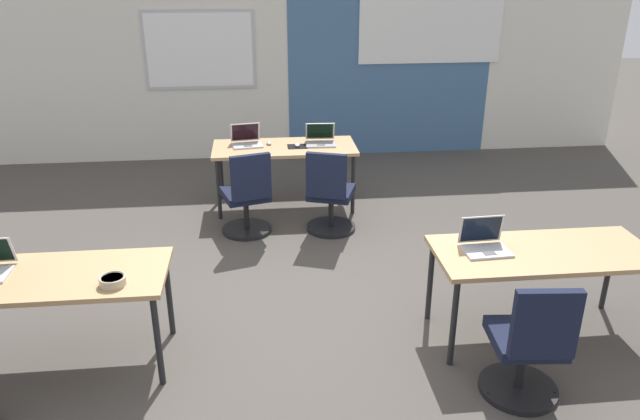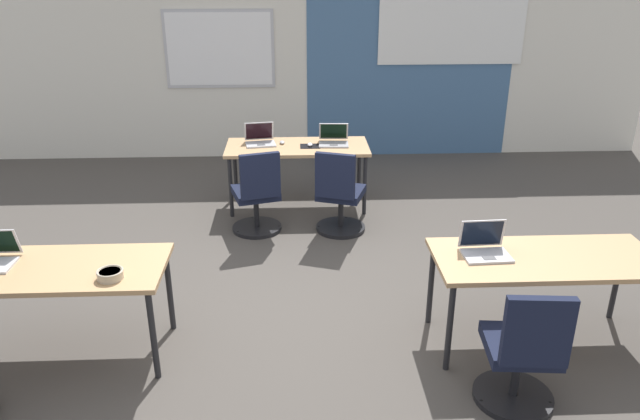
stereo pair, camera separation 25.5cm
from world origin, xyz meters
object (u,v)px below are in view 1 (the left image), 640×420
at_px(desk_near_right, 543,258).
at_px(chair_near_right_inner, 528,350).
at_px(laptop_far_right, 321,140).
at_px(chair_far_right, 330,199).
at_px(desk_near_left, 48,283).
at_px(mouse_far_right, 297,145).
at_px(laptop_near_right_inner, 485,243).
at_px(desk_far_center, 285,151).
at_px(chair_far_left, 247,200).
at_px(laptop_far_left, 247,141).
at_px(snack_bowl, 113,280).
at_px(mouse_far_left, 269,143).

bearing_deg(desk_near_right, chair_near_right_inner, -118.32).
xyz_separation_m(laptop_far_right, chair_far_right, (0.01, -0.83, -0.39)).
xyz_separation_m(desk_near_right, laptop_far_right, (-1.34, 2.85, 0.11)).
xyz_separation_m(desk_near_left, chair_near_right_inner, (3.12, -0.70, -0.28)).
distance_m(desk_near_left, mouse_far_right, 3.35).
bearing_deg(desk_near_left, chair_near_right_inner, -12.70).
height_order(laptop_near_right_inner, chair_far_right, laptop_near_right_inner).
bearing_deg(desk_far_center, desk_near_left, -122.01).
distance_m(chair_far_left, chair_near_right_inner, 3.30).
distance_m(laptop_far_left, chair_near_right_inner, 4.04).
distance_m(chair_far_right, snack_bowl, 2.81).
relative_size(mouse_far_left, laptop_far_right, 0.30).
bearing_deg(laptop_near_right_inner, chair_far_right, 111.72).
bearing_deg(mouse_far_left, chair_far_right, -55.46).
bearing_deg(mouse_far_right, chair_far_right, -69.52).
bearing_deg(desk_near_left, snack_bowl, -20.93).
xyz_separation_m(mouse_far_left, mouse_far_right, (0.31, -0.12, 0.00)).
distance_m(chair_far_left, chair_far_right, 0.85).
distance_m(chair_near_right_inner, chair_far_right, 2.89).
relative_size(mouse_far_left, mouse_far_right, 1.03).
distance_m(mouse_far_left, chair_near_right_inner, 3.92).
height_order(desk_far_center, laptop_near_right_inner, laptop_near_right_inner).
distance_m(desk_near_right, laptop_near_right_inner, 0.45).
distance_m(desk_near_left, chair_near_right_inner, 3.21).
height_order(desk_far_center, snack_bowl, snack_bowl).
xyz_separation_m(chair_far_left, chair_far_right, (0.85, -0.04, 0.00)).
height_order(laptop_near_right_inner, laptop_far_right, laptop_near_right_inner).
xyz_separation_m(desk_near_right, laptop_near_right_inner, (-0.43, 0.06, 0.11)).
bearing_deg(desk_near_left, desk_far_center, 57.99).
distance_m(mouse_far_left, laptop_near_right_inner, 3.19).
distance_m(desk_near_right, chair_near_right_inner, 0.85).
distance_m(chair_near_right_inner, snack_bowl, 2.72).
height_order(chair_far_left, laptop_far_right, laptop_far_right).
distance_m(laptop_near_right_inner, laptop_far_right, 2.93).
xyz_separation_m(laptop_far_right, snack_bowl, (-1.69, -3.03, -0.01)).
bearing_deg(chair_far_left, snack_bowl, 53.21).
bearing_deg(laptop_far_left, desk_far_center, -20.98).
bearing_deg(chair_far_right, chair_near_right_inner, 128.25).
relative_size(desk_far_center, laptop_far_left, 4.33).
bearing_deg(laptop_far_right, chair_far_right, -86.40).
height_order(laptop_far_left, chair_far_right, laptop_far_left).
bearing_deg(snack_bowl, desk_far_center, 66.87).
distance_m(desk_near_right, laptop_far_right, 3.15).
relative_size(laptop_far_left, snack_bowl, 2.08).
relative_size(desk_near_left, snack_bowl, 9.01).
bearing_deg(mouse_far_left, chair_near_right_inner, -66.74).
bearing_deg(mouse_far_right, snack_bowl, -115.66).
relative_size(laptop_near_right_inner, chair_near_right_inner, 0.37).
height_order(desk_near_right, chair_far_left, chair_far_left).
xyz_separation_m(desk_near_right, desk_far_center, (-1.75, 2.80, 0.00)).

